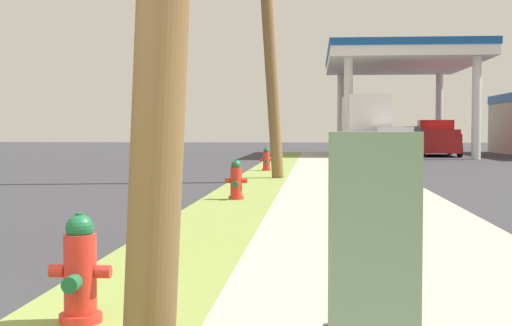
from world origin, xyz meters
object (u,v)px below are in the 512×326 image
object	(u,v)px
utility_pole_midground	(267,10)
utility_cabinet	(371,252)
fire_hydrant_third	(266,160)
fire_hydrant_second	(236,182)
truck_red_on_apron	(437,139)
car_black_by_far_pump	(391,141)
fire_hydrant_nearest	(80,275)
truck_navy_at_forecourt	(364,129)
car_silver_by_near_pump	(392,145)

from	to	relation	value
utility_pole_midground	utility_cabinet	distance (m)	16.06
fire_hydrant_third	utility_cabinet	distance (m)	19.17
fire_hydrant_second	utility_cabinet	size ratio (longest dim) A/B	0.58
truck_red_on_apron	car_black_by_far_pump	bearing A→B (deg)	103.09
utility_cabinet	truck_red_on_apron	world-z (taller)	truck_red_on_apron
fire_hydrant_nearest	fire_hydrant_second	distance (m)	8.82
fire_hydrant_nearest	truck_navy_at_forecourt	bearing A→B (deg)	82.90
car_silver_by_near_pump	truck_navy_at_forecourt	size ratio (longest dim) A/B	0.70
fire_hydrant_third	utility_cabinet	world-z (taller)	utility_cabinet
fire_hydrant_nearest	car_silver_by_near_pump	distance (m)	29.86
utility_pole_midground	car_silver_by_near_pump	world-z (taller)	utility_pole_midground
car_silver_by_near_pump	utility_pole_midground	bearing A→B (deg)	-108.49
car_silver_by_near_pump	truck_navy_at_forecourt	world-z (taller)	truck_navy_at_forecourt
fire_hydrant_nearest	car_silver_by_near_pump	world-z (taller)	car_silver_by_near_pump
fire_hydrant_second	utility_pole_midground	distance (m)	7.40
utility_pole_midground	truck_red_on_apron	xyz separation A→B (m)	(7.98, 21.17, -3.72)
fire_hydrant_nearest	utility_cabinet	bearing A→B (deg)	-17.18
fire_hydrant_third	truck_navy_at_forecourt	size ratio (longest dim) A/B	0.11
utility_pole_midground	truck_red_on_apron	distance (m)	22.93
fire_hydrant_nearest	car_black_by_far_pump	distance (m)	43.91
fire_hydrant_second	utility_cabinet	bearing A→B (deg)	-79.21
utility_pole_midground	car_silver_by_near_pump	bearing A→B (deg)	71.51
fire_hydrant_nearest	fire_hydrant_third	distance (m)	18.49
fire_hydrant_nearest	car_black_by_far_pump	bearing A→B (deg)	81.40
utility_cabinet	car_silver_by_near_pump	size ratio (longest dim) A/B	0.28
fire_hydrant_second	utility_pole_midground	bearing A→B (deg)	88.27
utility_pole_midground	utility_cabinet	world-z (taller)	utility_pole_midground
fire_hydrant_third	utility_pole_midground	size ratio (longest dim) A/B	0.08
car_black_by_far_pump	truck_navy_at_forecourt	distance (m)	11.44
fire_hydrant_nearest	truck_navy_at_forecourt	xyz separation A→B (m)	(4.02, 32.29, 1.04)
fire_hydrant_second	car_black_by_far_pump	xyz separation A→B (m)	(6.46, 34.60, 0.28)
car_black_by_far_pump	car_silver_by_near_pump	bearing A→B (deg)	-95.80
utility_pole_midground	truck_navy_at_forecourt	distance (m)	18.06
fire_hydrant_third	truck_red_on_apron	xyz separation A→B (m)	(8.24, 17.58, 0.47)
utility_pole_midground	truck_red_on_apron	size ratio (longest dim) A/B	1.61
utility_pole_midground	car_black_by_far_pump	world-z (taller)	utility_pole_midground
utility_pole_midground	truck_navy_at_forecourt	world-z (taller)	utility_pole_midground
truck_navy_at_forecourt	car_silver_by_near_pump	bearing A→B (deg)	-68.76
utility_cabinet	car_silver_by_near_pump	world-z (taller)	car_silver_by_near_pump
car_silver_by_near_pump	car_black_by_far_pump	world-z (taller)	same
car_silver_by_near_pump	truck_red_on_apron	distance (m)	7.36
fire_hydrant_third	car_silver_by_near_pump	world-z (taller)	car_silver_by_near_pump
fire_hydrant_second	utility_cabinet	world-z (taller)	utility_cabinet
fire_hydrant_nearest	truck_red_on_apron	size ratio (longest dim) A/B	0.14
car_black_by_far_pump	fire_hydrant_second	bearing A→B (deg)	-100.57
utility_pole_midground	truck_red_on_apron	world-z (taller)	utility_pole_midground
fire_hydrant_second	fire_hydrant_third	bearing A→B (deg)	90.44
fire_hydrant_second	fire_hydrant_third	distance (m)	9.68
fire_hydrant_third	utility_pole_midground	distance (m)	5.52
fire_hydrant_second	fire_hydrant_third	world-z (taller)	same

